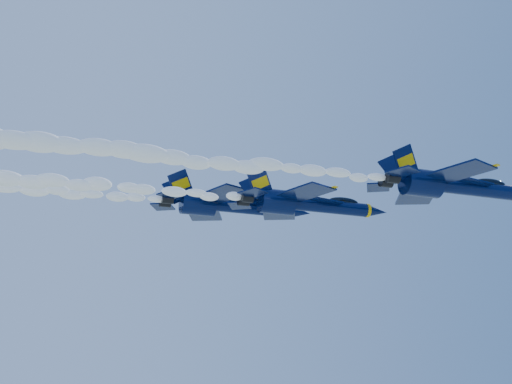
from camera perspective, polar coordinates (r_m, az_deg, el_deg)
name	(u,v)px	position (r m, az deg, el deg)	size (l,w,h in m)	color
jet_lead	(452,185)	(74.33, 15.42, 0.51)	(17.88, 14.66, 6.64)	#040E35
smoke_trail_jet_lead	(132,153)	(62.67, -9.91, 3.10)	(49.20, 2.42, 2.18)	white
jet_second	(306,204)	(75.31, 4.03, -0.95)	(16.87, 13.84, 6.27)	#040E35
jet_third	(228,205)	(82.74, -2.24, -1.05)	(18.24, 14.96, 6.78)	#040E35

